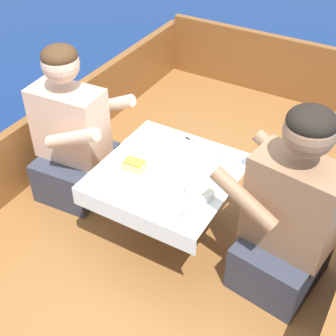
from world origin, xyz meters
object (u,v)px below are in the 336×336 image
at_px(sandwich, 134,165).
at_px(coffee_cup_starboard, 161,149).
at_px(person_port, 73,139).
at_px(coffee_cup_port, 229,158).
at_px(person_starboard, 289,219).
at_px(tin_can, 188,214).

distance_m(sandwich, coffee_cup_starboard, 0.20).
height_order(person_port, coffee_cup_port, person_port).
bearing_deg(coffee_cup_starboard, sandwich, -103.83).
xyz_separation_m(person_port, person_starboard, (1.29, -0.04, 0.03)).
bearing_deg(person_starboard, sandwich, 13.00).
relative_size(person_port, tin_can, 14.03).
xyz_separation_m(person_starboard, coffee_cup_port, (-0.41, 0.24, 0.03)).
distance_m(person_starboard, sandwich, 0.80).
height_order(person_starboard, tin_can, person_starboard).
bearing_deg(tin_can, sandwich, 157.09).
distance_m(person_port, coffee_cup_starboard, 0.55).
bearing_deg(person_starboard, coffee_cup_port, -21.73).
bearing_deg(person_starboard, tin_can, 39.04).
bearing_deg(sandwich, coffee_cup_starboard, 76.17).
xyz_separation_m(coffee_cup_starboard, tin_can, (0.36, -0.36, 0.00)).
xyz_separation_m(coffee_cup_port, tin_can, (0.01, -0.47, 0.00)).
bearing_deg(person_port, coffee_cup_port, 8.82).
xyz_separation_m(coffee_cup_port, coffee_cup_starboard, (-0.34, -0.11, 0.00)).
xyz_separation_m(sandwich, coffee_cup_port, (0.39, 0.30, -0.01)).
bearing_deg(coffee_cup_starboard, tin_can, -45.42).
height_order(sandwich, coffee_cup_port, sandwich).
height_order(person_starboard, coffee_cup_port, person_starboard).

